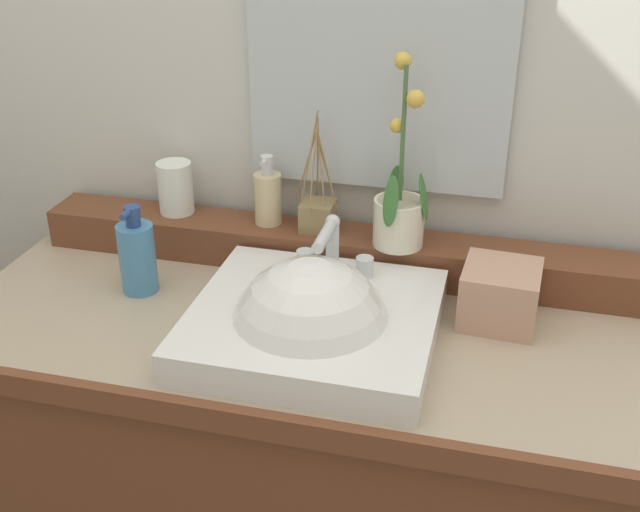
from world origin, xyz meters
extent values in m
cube|color=brown|center=(0.00, 0.00, 0.42)|extent=(1.29, 0.52, 0.83)
cube|color=tan|center=(0.00, 0.00, 0.85)|extent=(1.32, 0.54, 0.04)
cube|color=brown|center=(0.00, -0.27, 0.85)|extent=(1.32, 0.02, 0.04)
cube|color=brown|center=(0.00, 0.20, 0.91)|extent=(1.24, 0.11, 0.08)
cube|color=white|center=(0.00, -0.05, 0.90)|extent=(0.41, 0.39, 0.06)
sphere|color=white|center=(0.00, -0.07, 0.89)|extent=(0.27, 0.27, 0.27)
cylinder|color=silver|center=(0.00, 0.08, 0.98)|extent=(0.02, 0.02, 0.10)
cylinder|color=silver|center=(0.00, 0.03, 1.03)|extent=(0.02, 0.11, 0.02)
sphere|color=silver|center=(0.00, 0.08, 1.03)|extent=(0.03, 0.03, 0.03)
cylinder|color=silver|center=(-0.05, 0.08, 0.95)|extent=(0.03, 0.03, 0.04)
cylinder|color=silver|center=(0.06, 0.08, 0.95)|extent=(0.03, 0.03, 0.04)
cylinder|color=silver|center=(0.10, 0.18, 0.99)|extent=(0.10, 0.10, 0.09)
cylinder|color=tan|center=(0.10, 0.18, 1.03)|extent=(0.08, 0.08, 0.01)
cylinder|color=#476B38|center=(0.10, 0.18, 1.16)|extent=(0.01, 0.01, 0.25)
ellipsoid|color=#387033|center=(0.09, 0.22, 1.05)|extent=(0.03, 0.03, 0.08)
ellipsoid|color=#387033|center=(0.09, 0.14, 1.05)|extent=(0.03, 0.03, 0.09)
ellipsoid|color=#387033|center=(0.15, 0.17, 1.05)|extent=(0.03, 0.03, 0.09)
sphere|color=gold|center=(0.09, 0.20, 1.17)|extent=(0.03, 0.03, 0.03)
sphere|color=gold|center=(0.12, 0.17, 1.23)|extent=(0.03, 0.03, 0.03)
sphere|color=gold|center=(0.09, 0.21, 1.29)|extent=(0.03, 0.03, 0.03)
cylinder|color=beige|center=(-0.16, 0.22, 1.00)|extent=(0.05, 0.05, 0.10)
cylinder|color=silver|center=(-0.16, 0.22, 1.06)|extent=(0.02, 0.02, 0.02)
cylinder|color=silver|center=(-0.16, 0.22, 1.08)|extent=(0.02, 0.02, 0.02)
cylinder|color=silver|center=(-0.16, 0.20, 1.08)|extent=(0.01, 0.03, 0.01)
cylinder|color=white|center=(-0.36, 0.22, 1.00)|extent=(0.07, 0.07, 0.11)
cube|color=olive|center=(-0.06, 0.21, 0.98)|extent=(0.06, 0.06, 0.06)
cylinder|color=#9E7A4C|center=(-0.04, 0.21, 1.07)|extent=(0.04, 0.01, 0.15)
cylinder|color=#9E7A4C|center=(-0.05, 0.23, 1.06)|extent=(0.03, 0.04, 0.14)
cylinder|color=#9E7A4C|center=(-0.07, 0.23, 1.08)|extent=(0.02, 0.05, 0.18)
cylinder|color=#9E7A4C|center=(-0.09, 0.22, 1.07)|extent=(0.05, 0.03, 0.16)
cylinder|color=#9E7A4C|center=(-0.08, 0.20, 1.09)|extent=(0.04, 0.02, 0.19)
cylinder|color=#9E7A4C|center=(-0.06, 0.19, 1.08)|extent=(0.01, 0.04, 0.18)
cylinder|color=#9E7A4C|center=(-0.05, 0.20, 1.06)|extent=(0.02, 0.02, 0.14)
cylinder|color=teal|center=(-0.36, 0.03, 0.94)|extent=(0.07, 0.07, 0.13)
cylinder|color=navy|center=(-0.36, 0.03, 1.01)|extent=(0.03, 0.03, 0.02)
cylinder|color=navy|center=(-0.36, 0.03, 1.03)|extent=(0.03, 0.03, 0.02)
cylinder|color=navy|center=(-0.36, 0.01, 1.03)|extent=(0.01, 0.04, 0.01)
cube|color=tan|center=(0.30, 0.08, 0.92)|extent=(0.14, 0.14, 0.10)
cube|color=silver|center=(0.04, 0.27, 1.35)|extent=(0.49, 0.02, 0.64)
camera|label=1|loc=(0.29, -1.14, 1.61)|focal=44.11mm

